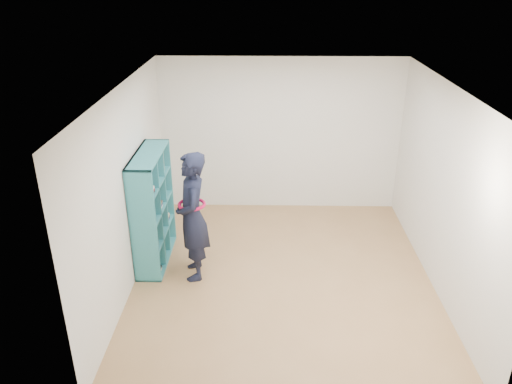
{
  "coord_description": "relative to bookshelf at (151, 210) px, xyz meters",
  "views": [
    {
      "loc": [
        -0.25,
        -5.74,
        3.89
      ],
      "look_at": [
        -0.37,
        0.3,
        1.14
      ],
      "focal_mm": 35.0,
      "sensor_mm": 36.0,
      "label": 1
    }
  ],
  "objects": [
    {
      "name": "bookshelf",
      "position": [
        0.0,
        0.0,
        0.0
      ],
      "size": [
        0.35,
        1.22,
        1.62
      ],
      "color": "teal",
      "rests_on": "floor"
    },
    {
      "name": "wall_front",
      "position": [
        1.84,
        -2.69,
        0.51
      ],
      "size": [
        4.0,
        0.02,
        2.6
      ],
      "primitive_type": "cube",
      "color": "silver",
      "rests_on": "floor"
    },
    {
      "name": "wall_right",
      "position": [
        3.84,
        -0.44,
        0.51
      ],
      "size": [
        0.02,
        4.5,
        2.6
      ],
      "primitive_type": "cube",
      "color": "silver",
      "rests_on": "floor"
    },
    {
      "name": "wall_back",
      "position": [
        1.84,
        1.81,
        0.51
      ],
      "size": [
        4.0,
        0.02,
        2.6
      ],
      "primitive_type": "cube",
      "color": "silver",
      "rests_on": "floor"
    },
    {
      "name": "wall_left",
      "position": [
        -0.16,
        -0.44,
        0.51
      ],
      "size": [
        0.02,
        4.5,
        2.6
      ],
      "primitive_type": "cube",
      "color": "silver",
      "rests_on": "floor"
    },
    {
      "name": "ceiling",
      "position": [
        1.84,
        -0.44,
        1.81
      ],
      "size": [
        4.5,
        4.5,
        0.0
      ],
      "primitive_type": "plane",
      "color": "white",
      "rests_on": "wall_back"
    },
    {
      "name": "smartphone",
      "position": [
        0.48,
        -0.31,
        0.22
      ],
      "size": [
        0.04,
        0.1,
        0.14
      ],
      "rotation": [
        0.37,
        0.0,
        0.31
      ],
      "color": "silver",
      "rests_on": "person"
    },
    {
      "name": "floor",
      "position": [
        1.84,
        -0.44,
        -0.79
      ],
      "size": [
        4.5,
        4.5,
        0.0
      ],
      "primitive_type": "plane",
      "color": "#9B7146",
      "rests_on": "ground"
    },
    {
      "name": "person",
      "position": [
        0.64,
        -0.38,
        0.1
      ],
      "size": [
        0.54,
        0.72,
        1.77
      ],
      "rotation": [
        0.0,
        0.0,
        -1.38
      ],
      "color": "black",
      "rests_on": "floor"
    }
  ]
}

